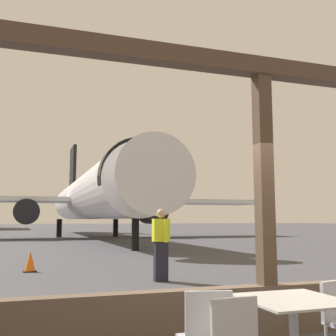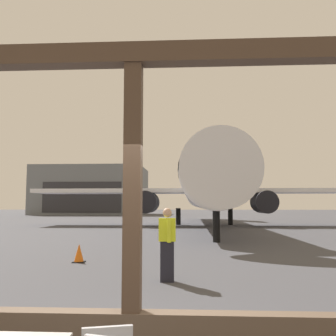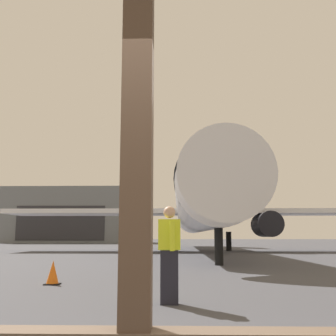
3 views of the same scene
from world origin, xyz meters
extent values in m
plane|color=#424247|center=(0.00, 40.00, 0.00)|extent=(220.00, 220.00, 0.00)
cube|color=#4C3828|center=(0.00, 0.00, 1.73)|extent=(0.20, 0.20, 3.47)
cylinder|color=silver|center=(1.93, 30.81, 3.37)|extent=(3.68, 33.73, 3.68)
cone|color=silver|center=(1.93, 12.65, 3.37)|extent=(3.49, 2.60, 3.49)
cylinder|color=black|center=(1.93, 14.55, 3.52)|extent=(3.75, 0.90, 3.75)
cube|color=silver|center=(-6.16, 30.56, 3.07)|extent=(14.34, 4.20, 0.36)
cube|color=silver|center=(10.02, 30.56, 3.07)|extent=(14.34, 4.20, 0.36)
cylinder|color=black|center=(-3.11, 29.16, 2.07)|extent=(1.90, 3.20, 1.90)
cylinder|color=black|center=(6.97, 29.16, 2.07)|extent=(1.90, 3.20, 1.90)
cube|color=black|center=(1.93, 46.18, 7.61)|extent=(0.36, 4.40, 5.20)
cylinder|color=black|center=(1.93, 14.85, 0.76)|extent=(0.36, 0.36, 1.53)
cylinder|color=black|center=(-0.47, 31.56, 0.76)|extent=(0.44, 0.44, 1.53)
cylinder|color=black|center=(4.33, 31.56, 0.76)|extent=(0.44, 0.44, 1.53)
cube|color=black|center=(0.10, 4.94, 0.47)|extent=(0.32, 0.20, 0.95)
cube|color=yellow|center=(0.10, 4.94, 1.23)|extent=(0.40, 0.22, 0.55)
sphere|color=tan|center=(0.10, 4.94, 1.63)|extent=(0.22, 0.22, 0.22)
cylinder|color=yellow|center=(0.05, 5.17, 1.20)|extent=(0.09, 0.09, 0.52)
cylinder|color=yellow|center=(0.15, 4.70, 1.20)|extent=(0.09, 0.09, 0.52)
cone|color=orange|center=(-2.89, 7.87, 0.29)|extent=(0.32, 0.32, 0.59)
cube|color=black|center=(-2.89, 7.87, 0.01)|extent=(0.36, 0.36, 0.03)
cube|color=slate|center=(-18.81, 71.48, 4.63)|extent=(20.51, 15.54, 9.25)
cube|color=#2D2D33|center=(-18.81, 63.67, 3.24)|extent=(14.35, 0.10, 5.55)
camera|label=1|loc=(-3.01, -4.92, 1.48)|focal=44.70mm
camera|label=2|loc=(0.66, -4.39, 1.81)|focal=41.17mm
camera|label=3|loc=(0.27, -2.66, 1.20)|focal=44.12mm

